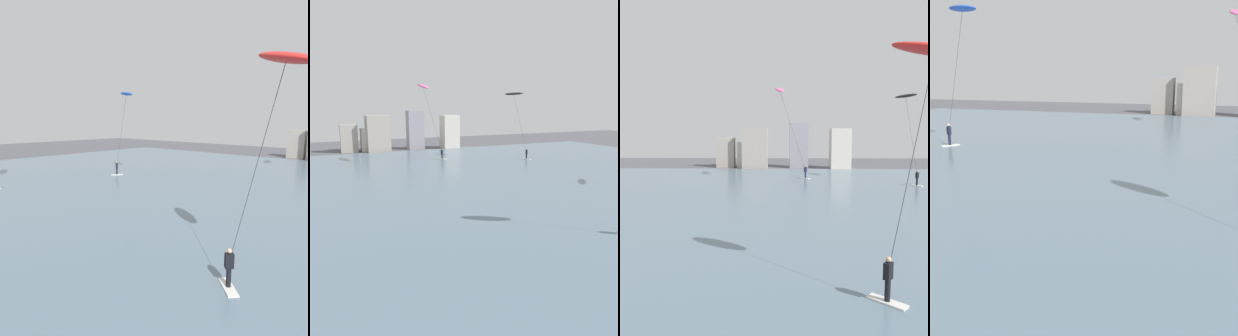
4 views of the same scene
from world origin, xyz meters
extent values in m
cube|color=slate|center=(0.00, 31.03, 0.05)|extent=(84.00, 52.00, 0.10)
cube|color=#A89E93|center=(-7.01, 60.23, 2.45)|extent=(2.95, 2.03, 4.91)
cube|color=beige|center=(-2.56, 59.98, 2.10)|extent=(4.88, 2.37, 4.19)
cube|color=#A89E93|center=(-2.04, 59.40, 3.26)|extent=(4.05, 3.69, 6.51)
cube|color=gray|center=(5.08, 59.64, 3.67)|extent=(2.98, 2.39, 7.34)
cube|color=beige|center=(11.59, 58.05, 3.22)|extent=(3.13, 2.96, 6.43)
cube|color=silver|center=(17.04, 39.94, 0.13)|extent=(1.17, 1.40, 0.06)
cylinder|color=black|center=(17.04, 39.94, 0.55)|extent=(0.20, 0.20, 0.78)
cube|color=black|center=(17.04, 39.94, 1.24)|extent=(0.40, 0.38, 0.60)
sphere|color=#9E7051|center=(17.04, 39.94, 1.65)|extent=(0.20, 0.20, 0.20)
cylinder|color=#333333|center=(16.84, 41.66, 5.56)|extent=(0.42, 3.45, 8.74)
ellipsoid|color=black|center=(16.65, 43.37, 10.07)|extent=(2.44, 3.47, 0.58)
cube|color=silver|center=(5.28, 45.49, 0.13)|extent=(1.26, 1.34, 0.06)
cylinder|color=#191E33|center=(5.28, 45.49, 0.55)|extent=(0.20, 0.20, 0.78)
cube|color=#191E33|center=(5.28, 45.49, 1.24)|extent=(0.40, 0.39, 0.60)
sphere|color=tan|center=(5.28, 45.49, 1.65)|extent=(0.20, 0.20, 0.20)
cylinder|color=#333333|center=(3.68, 44.82, 5.97)|extent=(3.24, 1.37, 9.56)
ellipsoid|color=pink|center=(2.07, 44.15, 10.90)|extent=(1.55, 3.38, 1.15)
camera|label=1|loc=(11.54, 3.13, 6.67)|focal=32.44mm
camera|label=2|loc=(-11.39, 0.67, 8.07)|focal=33.43mm
camera|label=3|loc=(2.34, 1.45, 6.04)|focal=37.90mm
camera|label=4|loc=(3.22, 0.90, 5.20)|focal=45.36mm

